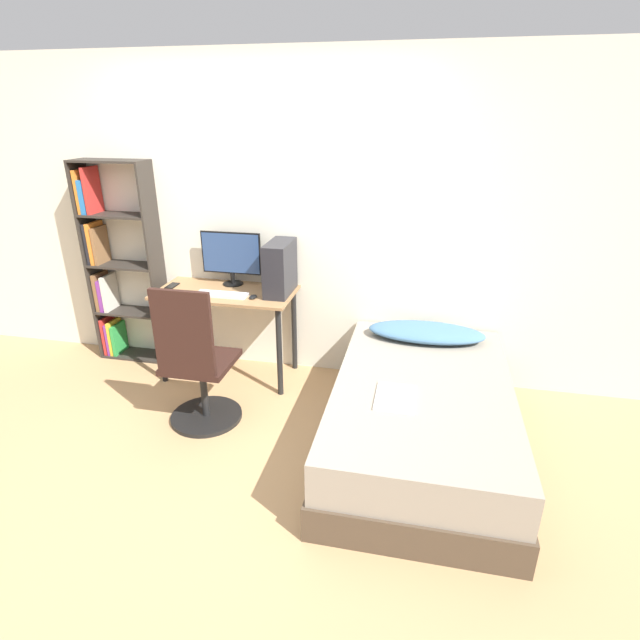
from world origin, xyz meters
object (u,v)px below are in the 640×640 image
(bed, at_px, (421,416))
(keyboard, at_px, (222,295))
(bookshelf, at_px, (114,267))
(pc_tower, at_px, (280,268))
(monitor, at_px, (231,256))
(office_chair, at_px, (198,373))

(bed, distance_m, keyboard, 1.75)
(bookshelf, height_order, pc_tower, bookshelf)
(bookshelf, bearing_deg, bed, -17.25)
(monitor, bearing_deg, bed, -28.09)
(office_chair, height_order, monitor, monitor)
(bed, distance_m, pc_tower, 1.53)
(office_chair, xyz_separation_m, pc_tower, (0.38, 0.78, 0.54))
(bookshelf, height_order, monitor, bookshelf)
(office_chair, distance_m, monitor, 1.07)
(pc_tower, bearing_deg, bed, -32.52)
(bookshelf, bearing_deg, office_chair, -37.69)
(bookshelf, relative_size, keyboard, 4.24)
(monitor, xyz_separation_m, keyboard, (0.02, -0.28, -0.23))
(pc_tower, bearing_deg, bookshelf, 176.37)
(pc_tower, bearing_deg, monitor, 165.15)
(keyboard, bearing_deg, office_chair, -85.56)
(bed, height_order, keyboard, keyboard)
(bed, bearing_deg, pc_tower, 147.48)
(pc_tower, bearing_deg, keyboard, -158.92)
(office_chair, distance_m, bed, 1.53)
(bookshelf, relative_size, office_chair, 1.63)
(bed, xyz_separation_m, pc_tower, (-1.14, 0.73, 0.71))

